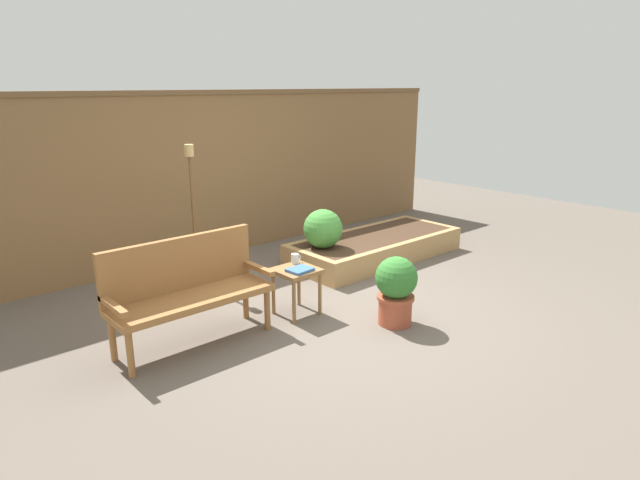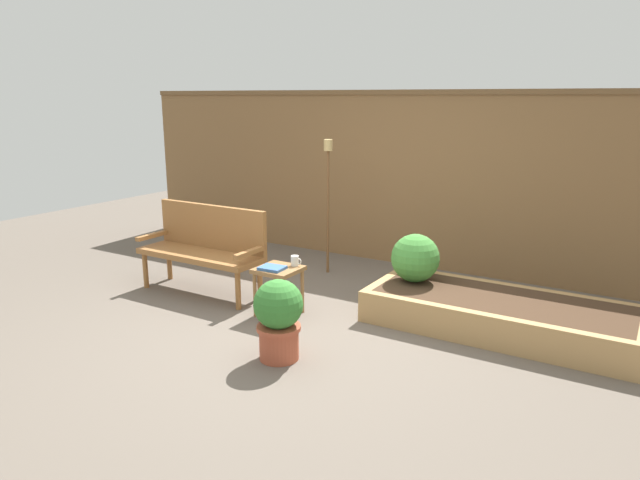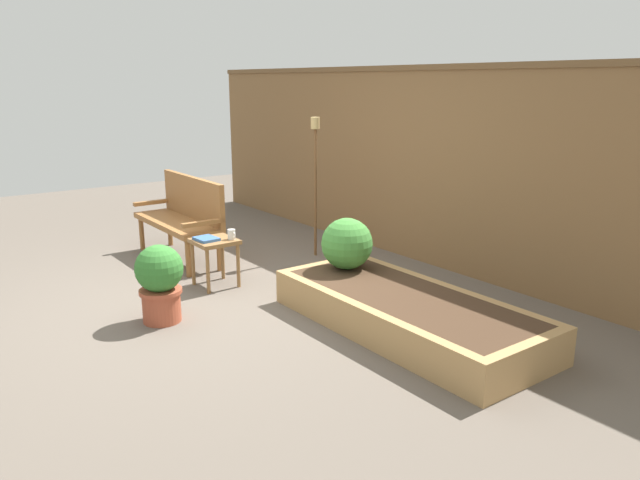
# 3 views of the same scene
# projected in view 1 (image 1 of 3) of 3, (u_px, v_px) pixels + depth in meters

# --- Properties ---
(ground_plane) EXTENTS (14.00, 14.00, 0.00)m
(ground_plane) POSITION_uv_depth(u_px,v_px,m) (345.00, 312.00, 5.53)
(ground_plane) COLOR #60564C
(fence_back) EXTENTS (8.40, 0.14, 2.16)m
(fence_back) POSITION_uv_depth(u_px,v_px,m) (208.00, 174.00, 7.10)
(fence_back) COLOR brown
(fence_back) RESTS_ON ground_plane
(garden_bench) EXTENTS (1.44, 0.48, 0.94)m
(garden_bench) POSITION_uv_depth(u_px,v_px,m) (187.00, 284.00, 4.77)
(garden_bench) COLOR #936033
(garden_bench) RESTS_ON ground_plane
(side_table) EXTENTS (0.40, 0.40, 0.48)m
(side_table) POSITION_uv_depth(u_px,v_px,m) (296.00, 277.00, 5.38)
(side_table) COLOR olive
(side_table) RESTS_ON ground_plane
(cup_on_table) EXTENTS (0.12, 0.08, 0.10)m
(cup_on_table) POSITION_uv_depth(u_px,v_px,m) (295.00, 259.00, 5.50)
(cup_on_table) COLOR silver
(cup_on_table) RESTS_ON side_table
(book_on_table) EXTENTS (0.24, 0.20, 0.03)m
(book_on_table) POSITION_uv_depth(u_px,v_px,m) (300.00, 270.00, 5.28)
(book_on_table) COLOR #38609E
(book_on_table) RESTS_ON side_table
(potted_boxwood) EXTENTS (0.40, 0.40, 0.67)m
(potted_boxwood) POSITION_uv_depth(u_px,v_px,m) (396.00, 288.00, 5.17)
(potted_boxwood) COLOR #A84C33
(potted_boxwood) RESTS_ON ground_plane
(raised_planter_bed) EXTENTS (2.40, 1.00, 0.30)m
(raised_planter_bed) POSITION_uv_depth(u_px,v_px,m) (375.00, 247.00, 7.22)
(raised_planter_bed) COLOR #AD8451
(raised_planter_bed) RESTS_ON ground_plane
(shrub_near_bench) EXTENTS (0.48, 0.48, 0.48)m
(shrub_near_bench) POSITION_uv_depth(u_px,v_px,m) (323.00, 229.00, 6.60)
(shrub_near_bench) COLOR brown
(shrub_near_bench) RESTS_ON raised_planter_bed
(tiki_torch) EXTENTS (0.10, 0.10, 1.60)m
(tiki_torch) POSITION_uv_depth(u_px,v_px,m) (192.00, 189.00, 6.03)
(tiki_torch) COLOR brown
(tiki_torch) RESTS_ON ground_plane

